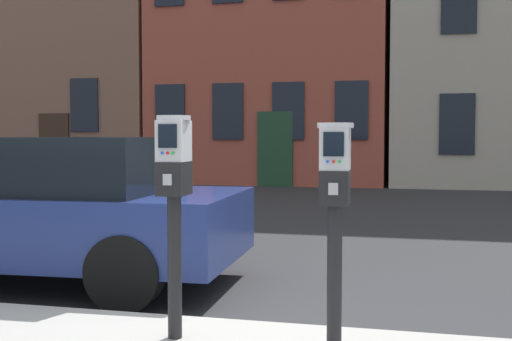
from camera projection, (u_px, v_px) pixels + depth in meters
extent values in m
cylinder|color=black|center=(175.00, 267.00, 4.17)|extent=(0.09, 0.09, 0.92)
cube|color=black|center=(174.00, 178.00, 4.14)|extent=(0.18, 0.25, 0.21)
cube|color=#A5A8AD|center=(167.00, 180.00, 4.01)|extent=(0.06, 0.01, 0.07)
cube|color=#B7BABF|center=(174.00, 141.00, 4.13)|extent=(0.18, 0.23, 0.26)
cube|color=black|center=(167.00, 136.00, 4.01)|extent=(0.12, 0.01, 0.15)
cylinder|color=blue|center=(162.00, 153.00, 4.02)|extent=(0.02, 0.01, 0.02)
cylinder|color=red|center=(167.00, 153.00, 4.01)|extent=(0.02, 0.01, 0.02)
cylinder|color=green|center=(173.00, 153.00, 4.00)|extent=(0.02, 0.01, 0.02)
cylinder|color=#B7BABF|center=(174.00, 118.00, 4.12)|extent=(0.22, 0.22, 0.03)
cylinder|color=black|center=(334.00, 278.00, 3.92)|extent=(0.09, 0.09, 0.89)
cube|color=black|center=(335.00, 187.00, 3.89)|extent=(0.18, 0.25, 0.21)
cube|color=#A5A8AD|center=(333.00, 189.00, 3.77)|extent=(0.06, 0.01, 0.07)
cube|color=#B7BABF|center=(335.00, 149.00, 3.88)|extent=(0.18, 0.23, 0.25)
cube|color=black|center=(334.00, 144.00, 3.77)|extent=(0.12, 0.01, 0.14)
cylinder|color=blue|center=(327.00, 162.00, 3.78)|extent=(0.02, 0.01, 0.02)
cylinder|color=red|center=(333.00, 162.00, 3.77)|extent=(0.02, 0.01, 0.02)
cylinder|color=green|center=(340.00, 162.00, 3.76)|extent=(0.02, 0.01, 0.02)
cylinder|color=#B7BABF|center=(335.00, 125.00, 3.87)|extent=(0.22, 0.22, 0.03)
cube|color=navy|center=(15.00, 222.00, 6.38)|extent=(4.48, 2.00, 0.62)
cube|color=black|center=(35.00, 164.00, 6.31)|extent=(2.62, 1.75, 0.52)
cylinder|color=black|center=(125.00, 273.00, 5.31)|extent=(0.65, 0.25, 0.64)
cylinder|color=black|center=(186.00, 241.00, 6.91)|extent=(0.65, 0.25, 0.64)
cube|color=black|center=(84.00, 105.00, 19.61)|extent=(0.90, 0.06, 1.60)
cube|color=black|center=(54.00, 148.00, 19.93)|extent=(1.00, 0.07, 2.10)
cube|color=brown|center=(281.00, 2.00, 21.29)|extent=(6.99, 6.43, 11.52)
cube|color=black|center=(170.00, 112.00, 18.97)|extent=(0.90, 0.06, 1.60)
cube|color=black|center=(228.00, 111.00, 18.55)|extent=(0.90, 0.06, 1.60)
cube|color=black|center=(288.00, 111.00, 18.13)|extent=(0.90, 0.06, 1.60)
cube|color=black|center=(351.00, 110.00, 17.71)|extent=(0.90, 0.06, 1.60)
cube|color=#193823|center=(275.00, 149.00, 18.27)|extent=(1.00, 0.07, 2.10)
cube|color=black|center=(457.00, 124.00, 17.07)|extent=(0.90, 0.06, 1.60)
cube|color=black|center=(459.00, 2.00, 16.90)|extent=(0.90, 0.06, 1.60)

